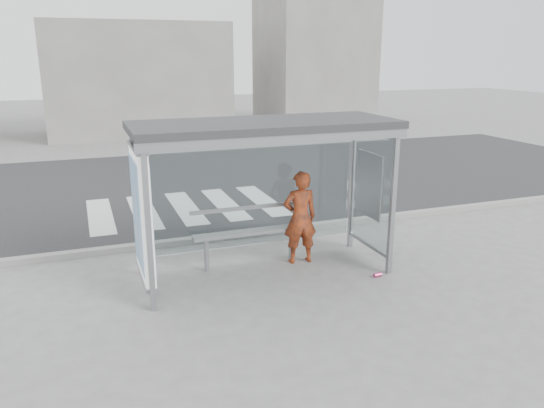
% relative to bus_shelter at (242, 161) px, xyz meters
% --- Properties ---
extents(ground, '(80.00, 80.00, 0.00)m').
position_rel_bus_shelter_xyz_m(ground, '(0.37, -0.06, -1.98)').
color(ground, slate).
rests_on(ground, ground).
extents(road, '(30.00, 10.00, 0.01)m').
position_rel_bus_shelter_xyz_m(road, '(0.37, 6.94, -1.98)').
color(road, '#242426').
rests_on(road, ground).
extents(curb, '(30.00, 0.18, 0.12)m').
position_rel_bus_shelter_xyz_m(curb, '(0.37, 1.89, -1.92)').
color(curb, gray).
rests_on(curb, ground).
extents(crosswalk, '(4.55, 3.00, 0.00)m').
position_rel_bus_shelter_xyz_m(crosswalk, '(-0.13, 4.44, -1.98)').
color(crosswalk, silver).
rests_on(crosswalk, ground).
extents(bus_shelter, '(4.25, 1.65, 2.62)m').
position_rel_bus_shelter_xyz_m(bus_shelter, '(0.00, 0.00, 0.00)').
color(bus_shelter, gray).
rests_on(bus_shelter, ground).
extents(building_center, '(8.00, 5.00, 5.00)m').
position_rel_bus_shelter_xyz_m(building_center, '(0.37, 17.94, 0.52)').
color(building_center, slate).
rests_on(building_center, ground).
extents(building_right, '(5.00, 5.00, 7.00)m').
position_rel_bus_shelter_xyz_m(building_right, '(9.37, 17.94, 1.52)').
color(building_right, slate).
rests_on(building_right, ground).
extents(person, '(0.64, 0.45, 1.68)m').
position_rel_bus_shelter_xyz_m(person, '(1.13, 0.25, -1.14)').
color(person, '#C36B12').
rests_on(person, ground).
extents(bench, '(2.03, 0.33, 1.05)m').
position_rel_bus_shelter_xyz_m(bench, '(0.24, 0.43, -1.37)').
color(bench, gray).
rests_on(bench, ground).
extents(soda_can, '(0.14, 0.09, 0.08)m').
position_rel_bus_shelter_xyz_m(soda_can, '(2.11, -0.84, -1.95)').
color(soda_can, '#E74485').
rests_on(soda_can, ground).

